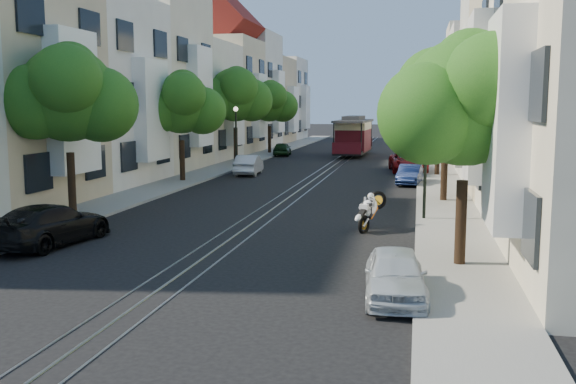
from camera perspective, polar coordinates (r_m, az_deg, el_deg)
The scene contains 27 objects.
ground at distance 49.19m, azimuth 4.42°, elevation 2.59°, with size 200.00×200.00×0.00m, color black.
sidewalk_east at distance 48.83m, azimuth 12.90°, elevation 2.45°, with size 2.50×80.00×0.12m, color gray.
sidewalk_west at distance 50.59m, azimuth -3.76°, elevation 2.81°, with size 2.50×80.00×0.12m, color gray.
rail_left at distance 49.26m, azimuth 3.79°, elevation 2.62°, with size 0.06×80.00×0.02m, color gray.
rail_slot at distance 49.19m, azimuth 4.42°, elevation 2.61°, with size 0.06×80.00×0.02m, color gray.
rail_right at distance 49.13m, azimuth 5.06°, elevation 2.59°, with size 0.06×80.00×0.02m, color gray.
lane_line at distance 49.19m, azimuth 4.42°, elevation 2.60°, with size 0.08×80.00×0.01m, color tan.
townhouses_east at distance 48.90m, azimuth 18.56°, elevation 8.27°, with size 7.75×72.00×12.00m.
townhouses_west at distance 51.73m, azimuth -8.84°, elevation 8.41°, with size 7.75×72.00×11.76m.
tree_e_a at distance 17.64m, azimuth 15.68°, elevation 7.46°, with size 4.72×3.87×6.27m.
tree_e_b at distance 29.63m, azimuth 14.04°, elevation 8.17°, with size 4.93×4.08×6.68m.
tree_e_c at distance 40.62m, azimuth 13.37°, elevation 7.82°, with size 4.84×3.99×6.52m.
tree_e_d at distance 51.62m, azimuth 13.00°, elevation 8.07°, with size 5.01×4.16×6.85m.
tree_w_a at distance 26.15m, azimuth -18.91°, elevation 8.07°, with size 4.93×4.08×6.68m.
tree_w_b at distance 37.01m, azimuth -9.41°, elevation 7.64°, with size 4.72×3.87×6.27m.
tree_w_c at distance 47.46m, azimuth -4.66°, elevation 8.53°, with size 5.13×4.28×7.09m.
tree_w_d at distance 58.11m, azimuth -1.61°, elevation 7.94°, with size 4.84×3.99×6.52m.
lamp_east at distance 24.67m, azimuth 12.16°, elevation 3.97°, with size 0.32×0.32×4.16m.
lamp_west at distance 44.39m, azimuth -4.65°, elevation 5.72°, with size 0.32×0.32×4.16m.
sportbike_rider at distance 22.66m, azimuth 7.25°, elevation -1.54°, with size 0.97×1.55×1.41m.
cable_car at distance 56.03m, azimuth 5.85°, elevation 5.12°, with size 2.85×8.29×3.15m.
parked_car_e_near at distance 14.88m, azimuth 9.51°, elevation -7.24°, with size 1.37×3.40×1.16m, color silver.
parked_car_e_mid at distance 36.28m, azimuth 10.77°, elevation 1.52°, with size 1.17×3.35×1.10m, color #0B1639.
parked_car_e_far at distance 43.05m, azimuth 10.63°, elevation 2.65°, with size 2.24×4.85×1.35m, color maroon.
parked_car_w_near at distance 21.59m, azimuth -20.37°, elevation -2.72°, with size 1.84×4.54×1.32m, color black.
parked_car_w_mid at distance 40.82m, azimuth -3.51°, elevation 2.44°, with size 1.34×3.83×1.26m, color silver.
parked_car_w_far at distance 55.96m, azimuth -0.52°, elevation 3.85°, with size 1.40×3.47×1.18m, color black.
Camera 1 is at (6.01, -20.62, 4.40)m, focal length 40.00 mm.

